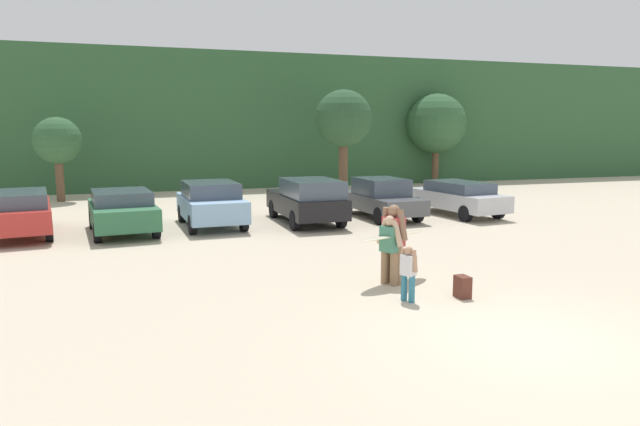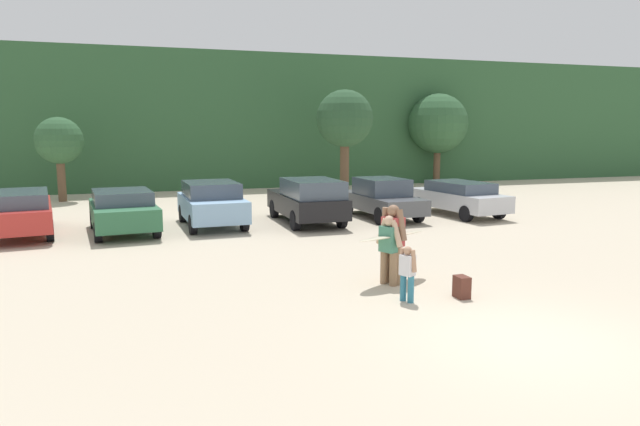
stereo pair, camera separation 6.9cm
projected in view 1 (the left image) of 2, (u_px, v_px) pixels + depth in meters
The scene contains 16 objects.
ground_plane at pixel (528, 340), 9.33m from camera, with size 120.00×120.00×0.00m, color beige.
hillside_ridge at pixel (223, 122), 38.09m from camera, with size 108.00×12.00×7.74m, color #2D5633.
tree_left at pixel (57, 142), 26.84m from camera, with size 2.19×2.19×3.97m.
tree_center at pixel (343, 120), 30.24m from camera, with size 3.01×3.01×5.47m.
tree_far_right at pixel (436, 124), 35.46m from camera, with size 3.66×3.66×5.57m.
parked_car_red at pixel (17, 211), 18.35m from camera, with size 2.55×4.99×1.46m.
parked_car_forest_green at pixel (122, 210), 18.85m from camera, with size 2.32×4.23×1.41m.
parked_car_sky_blue at pixel (211, 203), 20.16m from camera, with size 2.05×4.11×1.57m.
parked_car_black at pixel (307, 200), 20.79m from camera, with size 1.89×4.60×1.65m.
parked_car_dark_gray at pixel (381, 198), 22.17m from camera, with size 1.92×4.51×1.54m.
parked_car_silver at pixel (458, 197), 22.83m from camera, with size 2.24×4.62×1.35m.
person_adult at pixel (393, 239), 12.69m from camera, with size 0.47×0.70×1.76m.
person_child at pixel (408, 271), 11.36m from camera, with size 0.30×0.44×1.12m.
person_companion at pixel (390, 246), 12.58m from camera, with size 0.42×0.71×1.54m.
surfboard_cream at pixel (393, 236), 12.78m from camera, with size 2.12×1.35×0.17m.
backpack_dropped at pixel (463, 287), 11.68m from camera, with size 0.24×0.34×0.45m.
Camera 1 is at (-6.03, -7.41, 3.40)m, focal length 32.28 mm.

